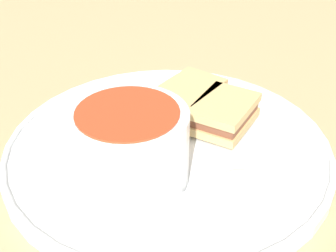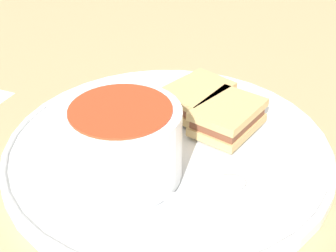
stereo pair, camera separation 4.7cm
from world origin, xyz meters
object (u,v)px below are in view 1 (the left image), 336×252
(sandwich_half_near, at_px, (224,113))
(sandwich_half_far, at_px, (189,96))
(soup_bowl, at_px, (131,146))
(spoon, at_px, (228,181))

(sandwich_half_near, relative_size, sandwich_half_far, 0.99)
(soup_bowl, distance_m, sandwich_half_near, 0.13)
(spoon, relative_size, sandwich_half_near, 1.27)
(soup_bowl, height_order, spoon, soup_bowl)
(soup_bowl, relative_size, sandwich_half_near, 1.36)
(soup_bowl, bearing_deg, sandwich_half_near, 165.96)
(sandwich_half_near, bearing_deg, soup_bowl, -14.04)
(spoon, xyz_separation_m, sandwich_half_far, (-0.10, -0.10, 0.01))
(spoon, height_order, sandwich_half_near, sandwich_half_near)
(soup_bowl, xyz_separation_m, sandwich_half_near, (-0.12, 0.03, -0.02))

